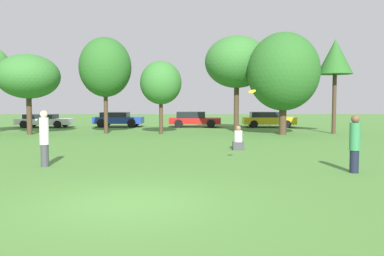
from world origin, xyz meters
The scene contains 15 objects.
ground_plane centered at (0.00, 0.00, 0.00)m, with size 120.00×120.00×0.00m, color #477A33.
person_thrower centered at (-3.33, 4.68, 0.93)m, with size 0.29×0.29×1.80m.
person_catcher centered at (6.11, 3.46, 0.87)m, with size 0.30×0.30×1.69m.
frisbee centered at (3.21, 4.14, 2.39)m, with size 0.25×0.23×0.16m.
bystander_sitting centered at (3.42, 9.07, 0.42)m, with size 0.46×0.39×1.05m.
tree_1 centered at (-8.85, 17.50, 3.66)m, with size 3.94×3.94×5.08m.
tree_2 centered at (-4.13, 18.23, 4.31)m, with size 3.38×3.38×6.26m.
tree_3 centered at (-0.49, 17.83, 3.29)m, with size 2.67×2.67×4.70m.
tree_4 centered at (4.61, 19.71, 4.80)m, with size 4.39×4.39×6.60m.
tree_5 centered at (7.25, 17.20, 3.96)m, with size 4.51×4.51×6.43m.
tree_6 centered at (10.78, 17.95, 4.92)m, with size 2.25×2.25×6.11m.
parked_car_white centered at (-10.45, 24.53, 0.58)m, with size 4.42×2.10×1.08m.
parked_car_blue centered at (-4.55, 25.13, 0.67)m, with size 4.04×2.15×1.22m.
parked_car_red centered at (1.72, 24.82, 0.67)m, with size 4.25×2.16×1.27m.
parked_car_yellow centered at (7.80, 24.73, 0.66)m, with size 4.31×2.19×1.26m.
Camera 1 is at (1.26, -8.11, 2.07)m, focal length 37.56 mm.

